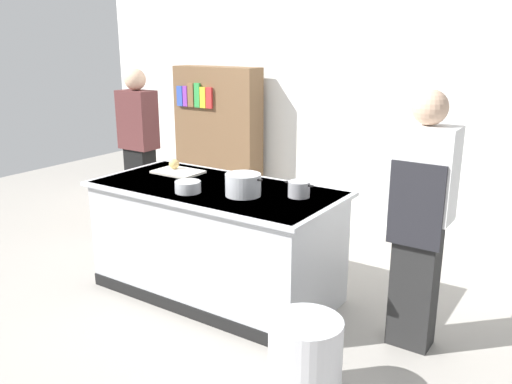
{
  "coord_description": "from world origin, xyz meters",
  "views": [
    {
      "loc": [
        2.48,
        -3.14,
        2.01
      ],
      "look_at": [
        0.25,
        0.2,
        0.85
      ],
      "focal_mm": 37.45,
      "sensor_mm": 36.0,
      "label": 1
    }
  ],
  "objects": [
    {
      "name": "trash_bin",
      "position": [
        1.25,
        -0.79,
        0.25
      ],
      "size": [
        0.42,
        0.42,
        0.5
      ],
      "primitive_type": "cylinder",
      "color": "silver",
      "rests_on": "ground_plane"
    },
    {
      "name": "back_wall",
      "position": [
        0.0,
        2.1,
        1.5
      ],
      "size": [
        6.4,
        0.12,
        3.0
      ],
      "primitive_type": "cube",
      "color": "white",
      "rests_on": "ground_plane"
    },
    {
      "name": "bookshelf",
      "position": [
        -1.36,
        1.8,
        0.85
      ],
      "size": [
        1.1,
        0.31,
        1.7
      ],
      "color": "brown",
      "rests_on": "ground_plane"
    },
    {
      "name": "sauce_pan",
      "position": [
        0.67,
        0.13,
        0.96
      ],
      "size": [
        0.23,
        0.16,
        0.12
      ],
      "color": "#99999E",
      "rests_on": "counter_island"
    },
    {
      "name": "onion",
      "position": [
        -0.61,
        0.21,
        0.96
      ],
      "size": [
        0.09,
        0.09,
        0.09
      ],
      "primitive_type": "sphere",
      "color": "tan",
      "rests_on": "cutting_board"
    },
    {
      "name": "ground_plane",
      "position": [
        0.0,
        0.0,
        0.0
      ],
      "size": [
        10.0,
        10.0,
        0.0
      ],
      "primitive_type": "plane",
      "color": "#9E9991"
    },
    {
      "name": "stock_pot",
      "position": [
        0.32,
        -0.07,
        0.98
      ],
      "size": [
        0.33,
        0.26,
        0.16
      ],
      "color": "#B7BABF",
      "rests_on": "counter_island"
    },
    {
      "name": "person_guest",
      "position": [
        -1.59,
        0.75,
        0.91
      ],
      "size": [
        0.38,
        0.24,
        1.72
      ],
      "rotation": [
        0.0,
        0.0,
        -1.35
      ],
      "color": "black",
      "rests_on": "ground_plane"
    },
    {
      "name": "person_chef",
      "position": [
        1.56,
        0.12,
        0.91
      ],
      "size": [
        0.38,
        0.25,
        1.72
      ],
      "rotation": [
        0.0,
        0.0,
        1.8
      ],
      "color": "#262626",
      "rests_on": "ground_plane"
    },
    {
      "name": "cutting_board",
      "position": [
        -0.53,
        0.17,
        0.91
      ],
      "size": [
        0.4,
        0.28,
        0.02
      ],
      "primitive_type": "cube",
      "color": "silver",
      "rests_on": "counter_island"
    },
    {
      "name": "mixing_bowl",
      "position": [
        -0.07,
        -0.23,
        0.94
      ],
      "size": [
        0.19,
        0.19,
        0.09
      ],
      "primitive_type": "cylinder",
      "color": "#B7BABF",
      "rests_on": "counter_island"
    },
    {
      "name": "counter_island",
      "position": [
        0.0,
        -0.0,
        0.47
      ],
      "size": [
        1.98,
        0.98,
        0.9
      ],
      "color": "#B7BABF",
      "rests_on": "ground_plane"
    }
  ]
}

